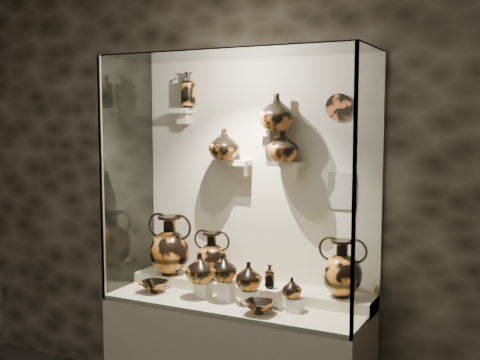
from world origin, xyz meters
name	(u,v)px	position (x,y,z in m)	size (l,w,h in m)	color
wall_back	(258,177)	(0.00, 2.50, 1.60)	(5.00, 0.02, 3.20)	black
front_tier	(237,302)	(0.00, 2.18, 0.82)	(1.68, 0.58, 0.03)	beige
rear_tier	(249,290)	(0.00, 2.35, 0.85)	(1.70, 0.25, 0.10)	beige
back_panel	(258,177)	(0.00, 2.50, 1.60)	(1.70, 0.03, 1.60)	beige
glass_front	(214,186)	(0.00, 1.88, 1.60)	(1.70, 0.01, 1.60)	white
glass_left	(128,176)	(-0.85, 2.18, 1.60)	(0.01, 0.60, 1.60)	white
glass_right	(369,188)	(0.85, 2.18, 1.60)	(0.01, 0.60, 1.60)	white
glass_top	(237,53)	(0.00, 2.18, 2.40)	(1.70, 0.60, 0.01)	white
frame_post_left	(102,179)	(-0.84, 1.89, 1.60)	(0.02, 0.02, 1.60)	gray
frame_post_right	(354,194)	(0.84, 1.89, 1.60)	(0.02, 0.02, 1.60)	gray
pedestal_a	(204,290)	(-0.22, 2.13, 0.88)	(0.09, 0.09, 0.10)	silver
pedestal_b	(226,291)	(-0.05, 2.13, 0.90)	(0.09, 0.09, 0.13)	silver
pedestal_c	(250,298)	(0.12, 2.13, 0.88)	(0.09, 0.09, 0.09)	silver
pedestal_d	(274,299)	(0.28, 2.13, 0.89)	(0.09, 0.09, 0.12)	silver
pedestal_e	(295,305)	(0.42, 2.13, 0.87)	(0.09, 0.09, 0.08)	silver
bracket_ul	(182,111)	(-0.55, 2.42, 2.05)	(0.14, 0.12, 0.04)	beige
bracket_ca	(240,163)	(-0.10, 2.42, 1.70)	(0.14, 0.12, 0.04)	beige
bracket_cb	(267,133)	(0.10, 2.42, 1.90)	(0.10, 0.12, 0.04)	beige
bracket_cc	(292,165)	(0.28, 2.42, 1.70)	(0.14, 0.12, 0.04)	beige
amphora_left	(170,245)	(-0.59, 2.30, 1.11)	(0.34, 0.34, 0.42)	orange
amphora_mid	(212,255)	(-0.27, 2.34, 1.06)	(0.26, 0.26, 0.33)	#B35C1F
amphora_right	(342,268)	(0.65, 2.33, 1.08)	(0.29, 0.29, 0.36)	orange
jug_a	(200,268)	(-0.24, 2.11, 1.03)	(0.19, 0.19, 0.20)	orange
jug_b	(224,267)	(-0.07, 2.13, 1.05)	(0.17, 0.17, 0.18)	#B35C1F
jug_c	(249,276)	(0.10, 2.15, 1.01)	(0.17, 0.17, 0.18)	orange
jug_e	(292,288)	(0.40, 2.14, 0.97)	(0.12, 0.12, 0.13)	orange
lekythos_small	(270,275)	(0.25, 2.15, 1.03)	(0.07, 0.07, 0.17)	#B35C1F
kylix_left	(154,286)	(-0.57, 2.08, 0.88)	(0.24, 0.20, 0.09)	#B35C1F
kylix_right	(259,306)	(0.24, 2.00, 0.88)	(0.24, 0.20, 0.09)	orange
lekythos_tall	(188,88)	(-0.49, 2.40, 2.21)	(0.11, 0.11, 0.28)	orange
ovoid_vase_a	(224,144)	(-0.19, 2.37, 1.83)	(0.21, 0.21, 0.22)	#B35C1F
ovoid_vase_b	(277,112)	(0.20, 2.36, 2.04)	(0.23, 0.23, 0.24)	#B35C1F
ovoid_vase_c	(283,146)	(0.23, 2.37, 1.82)	(0.20, 0.20, 0.21)	#B35C1F
wall_plate	(339,107)	(0.57, 2.47, 2.07)	(0.17, 0.17, 0.02)	#BC5125
info_placard	(341,191)	(0.59, 2.47, 1.54)	(0.17, 0.01, 0.23)	beige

